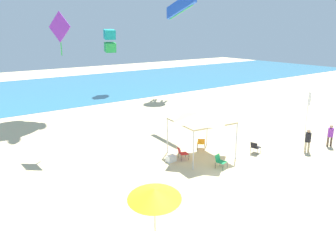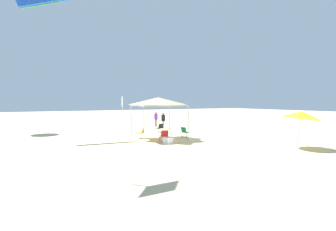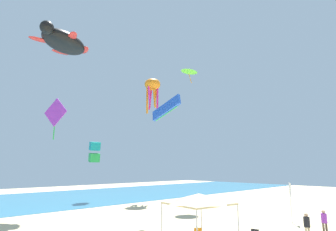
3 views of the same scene
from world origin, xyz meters
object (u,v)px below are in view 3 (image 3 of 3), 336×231
object	(u,v)px
kite_diamond_purple	(55,114)
kite_delta_lime	(189,70)
kite_parafoil_blue	(166,108)
person_beachcomber	(324,220)
kite_box_teal	(94,152)
kite_octopus_orange	(152,86)
kite_turtle_black	(63,42)
canopy_tent	(199,199)
person_far_stroller	(307,224)
banner_flag	(291,198)

from	to	relation	value
kite_diamond_purple	kite_delta_lime	size ratio (longest dim) A/B	0.90
kite_parafoil_blue	kite_diamond_purple	bearing A→B (deg)	84.00
person_beachcomber	kite_box_teal	bearing A→B (deg)	117.21
kite_octopus_orange	kite_delta_lime	bearing A→B (deg)	-99.55
kite_delta_lime	kite_box_teal	bearing A→B (deg)	-92.95
kite_turtle_black	kite_box_teal	xyz separation A→B (m)	(7.30, 4.25, -13.07)
canopy_tent	kite_parafoil_blue	world-z (taller)	kite_parafoil_blue
person_far_stroller	kite_turtle_black	xyz separation A→B (m)	(-7.88, 23.90, 18.90)
banner_flag	kite_parafoil_blue	bearing A→B (deg)	130.22
person_beachcomber	kite_delta_lime	world-z (taller)	kite_delta_lime
person_beachcomber	kite_box_teal	size ratio (longest dim) A/B	0.54
person_beachcomber	kite_turtle_black	bearing A→B (deg)	134.22
banner_flag	canopy_tent	bearing A→B (deg)	174.33
banner_flag	kite_box_teal	size ratio (longest dim) A/B	1.12
kite_delta_lime	kite_diamond_purple	bearing A→B (deg)	-22.90
person_far_stroller	kite_turtle_black	bearing A→B (deg)	122.74
canopy_tent	person_beachcomber	size ratio (longest dim) A/B	2.32
kite_turtle_black	kite_diamond_purple	bearing A→B (deg)	33.77
canopy_tent	kite_box_teal	size ratio (longest dim) A/B	1.26
person_far_stroller	kite_octopus_orange	xyz separation A→B (m)	(6.94, 24.28, 16.43)
banner_flag	kite_diamond_purple	bearing A→B (deg)	153.19
kite_delta_lime	kite_turtle_black	bearing A→B (deg)	-62.99
kite_parafoil_blue	kite_octopus_orange	distance (m)	17.85
person_beachcomber	kite_delta_lime	distance (m)	24.70
kite_parafoil_blue	kite_diamond_purple	distance (m)	10.35
kite_box_teal	kite_diamond_purple	bearing A→B (deg)	-111.03
canopy_tent	kite_octopus_orange	bearing A→B (deg)	56.84
kite_delta_lime	person_beachcomber	bearing A→B (deg)	35.97
person_beachcomber	person_far_stroller	distance (m)	2.38
kite_octopus_orange	canopy_tent	bearing A→B (deg)	-135.89
kite_box_teal	kite_octopus_orange	xyz separation A→B (m)	(7.52, -3.87, 10.60)
person_beachcomber	kite_turtle_black	xyz separation A→B (m)	(-10.23, 24.24, 18.91)
person_beachcomber	kite_turtle_black	size ratio (longest dim) A/B	0.21
kite_box_teal	kite_diamond_purple	xyz separation A→B (m)	(-12.11, -16.74, 1.51)
banner_flag	kite_parafoil_blue	size ratio (longest dim) A/B	0.89
kite_parafoil_blue	kite_octopus_orange	world-z (taller)	kite_octopus_orange
kite_octopus_orange	kite_diamond_purple	size ratio (longest dim) A/B	1.91
kite_turtle_black	kite_box_teal	distance (m)	15.56
canopy_tent	kite_turtle_black	size ratio (longest dim) A/B	0.48
kite_turtle_black	kite_delta_lime	size ratio (longest dim) A/B	2.39
kite_diamond_purple	banner_flag	bearing A→B (deg)	-143.23
person_far_stroller	kite_parafoil_blue	distance (m)	14.54
banner_flag	kite_delta_lime	bearing A→B (deg)	78.09
banner_flag	person_far_stroller	xyz separation A→B (m)	(-4.42, -2.77, -1.06)
kite_octopus_orange	kite_turtle_black	bearing A→B (deg)	168.73
kite_turtle_black	kite_box_teal	world-z (taller)	kite_turtle_black
banner_flag	kite_octopus_orange	xyz separation A→B (m)	(2.52, 21.51, 15.37)
canopy_tent	kite_parafoil_blue	distance (m)	11.02
person_beachcomber	kite_octopus_orange	xyz separation A→B (m)	(4.58, 24.62, 16.44)
kite_octopus_orange	kite_delta_lime	world-z (taller)	kite_octopus_orange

